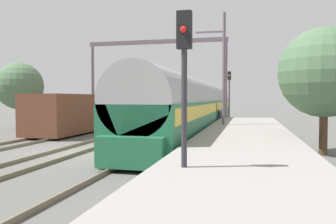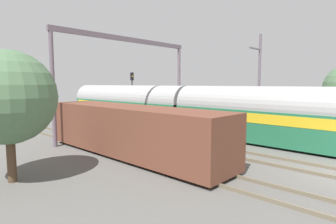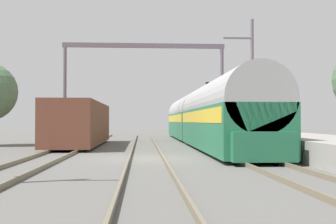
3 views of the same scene
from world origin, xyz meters
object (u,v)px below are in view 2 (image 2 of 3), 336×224
at_px(railway_signal_far, 132,90).
at_px(passenger_train, 186,109).
at_px(person_crossing, 186,117).
at_px(freight_car, 130,130).
at_px(catenary_gantry, 128,65).

bearing_deg(railway_signal_far, passenger_train, -101.25).
bearing_deg(person_crossing, railway_signal_far, -159.78).
bearing_deg(person_crossing, freight_car, -45.33).
bearing_deg(person_crossing, passenger_train, -28.36).
xyz_separation_m(freight_car, person_crossing, (10.08, 4.08, -0.44)).
distance_m(person_crossing, catenary_gantry, 7.56).
height_order(person_crossing, railway_signal_far, railway_signal_far).
xyz_separation_m(passenger_train, catenary_gantry, (-4.26, 2.58, 3.69)).
xyz_separation_m(freight_car, catenary_gantry, (4.26, 5.39, 4.19)).
height_order(passenger_train, catenary_gantry, catenary_gantry).
relative_size(railway_signal_far, catenary_gantry, 0.42).
height_order(passenger_train, person_crossing, passenger_train).
bearing_deg(catenary_gantry, person_crossing, -12.69).
distance_m(freight_car, catenary_gantry, 8.05).
relative_size(passenger_train, railway_signal_far, 6.04).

